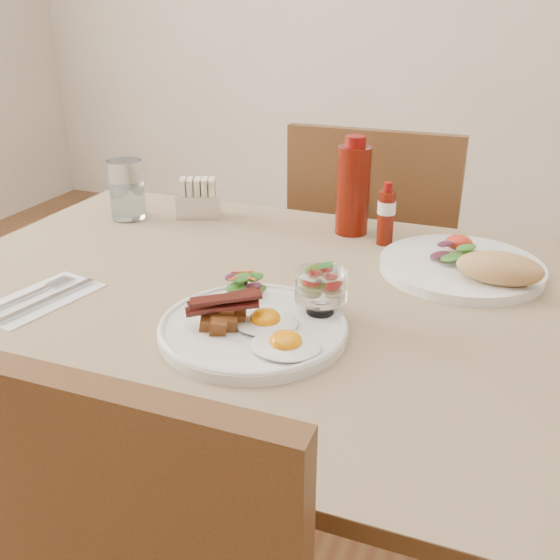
{
  "coord_description": "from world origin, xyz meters",
  "views": [
    {
      "loc": [
        0.31,
        -0.88,
        1.21
      ],
      "look_at": [
        0.01,
        -0.08,
        0.82
      ],
      "focal_mm": 40.0,
      "sensor_mm": 36.0,
      "label": 1
    }
  ],
  "objects_px": {
    "sugar_caddy": "(198,200)",
    "main_plate": "(253,329)",
    "second_plate": "(470,266)",
    "hot_sauce_bottle": "(386,215)",
    "table": "(293,343)",
    "ketchup_bottle": "(353,189)",
    "chair_far": "(375,272)",
    "fruit_cup": "(321,286)",
    "water_glass": "(127,193)"
  },
  "relations": [
    {
      "from": "main_plate",
      "to": "ketchup_bottle",
      "type": "distance_m",
      "value": 0.49
    },
    {
      "from": "table",
      "to": "second_plate",
      "type": "xyz_separation_m",
      "value": [
        0.27,
        0.19,
        0.11
      ]
    },
    {
      "from": "second_plate",
      "to": "hot_sauce_bottle",
      "type": "bearing_deg",
      "value": 149.46
    },
    {
      "from": "fruit_cup",
      "to": "sugar_caddy",
      "type": "relative_size",
      "value": 0.73
    },
    {
      "from": "fruit_cup",
      "to": "second_plate",
      "type": "bearing_deg",
      "value": 52.71
    },
    {
      "from": "fruit_cup",
      "to": "ketchup_bottle",
      "type": "xyz_separation_m",
      "value": [
        -0.06,
        0.41,
        0.04
      ]
    },
    {
      "from": "table",
      "to": "water_glass",
      "type": "bearing_deg",
      "value": 152.62
    },
    {
      "from": "table",
      "to": "sugar_caddy",
      "type": "distance_m",
      "value": 0.48
    },
    {
      "from": "second_plate",
      "to": "hot_sauce_bottle",
      "type": "height_order",
      "value": "hot_sauce_bottle"
    },
    {
      "from": "second_plate",
      "to": "table",
      "type": "bearing_deg",
      "value": -144.02
    },
    {
      "from": "chair_far",
      "to": "hot_sauce_bottle",
      "type": "distance_m",
      "value": 0.48
    },
    {
      "from": "second_plate",
      "to": "sugar_caddy",
      "type": "xyz_separation_m",
      "value": [
        -0.61,
        0.12,
        0.02
      ]
    },
    {
      "from": "second_plate",
      "to": "ketchup_bottle",
      "type": "relative_size",
      "value": 1.44
    },
    {
      "from": "chair_far",
      "to": "water_glass",
      "type": "relative_size",
      "value": 7.08
    },
    {
      "from": "second_plate",
      "to": "water_glass",
      "type": "xyz_separation_m",
      "value": [
        -0.75,
        0.06,
        0.04
      ]
    },
    {
      "from": "ketchup_bottle",
      "to": "sugar_caddy",
      "type": "bearing_deg",
      "value": -176.2
    },
    {
      "from": "water_glass",
      "to": "main_plate",
      "type": "bearing_deg",
      "value": -39.69
    },
    {
      "from": "main_plate",
      "to": "second_plate",
      "type": "distance_m",
      "value": 0.43
    },
    {
      "from": "main_plate",
      "to": "sugar_caddy",
      "type": "height_order",
      "value": "sugar_caddy"
    },
    {
      "from": "chair_far",
      "to": "second_plate",
      "type": "height_order",
      "value": "chair_far"
    },
    {
      "from": "chair_far",
      "to": "ketchup_bottle",
      "type": "distance_m",
      "value": 0.46
    },
    {
      "from": "ketchup_bottle",
      "to": "hot_sauce_bottle",
      "type": "bearing_deg",
      "value": -27.2
    },
    {
      "from": "table",
      "to": "water_glass",
      "type": "height_order",
      "value": "water_glass"
    },
    {
      "from": "chair_far",
      "to": "fruit_cup",
      "type": "bearing_deg",
      "value": -84.71
    },
    {
      "from": "chair_far",
      "to": "sugar_caddy",
      "type": "relative_size",
      "value": 8.45
    },
    {
      "from": "fruit_cup",
      "to": "sugar_caddy",
      "type": "xyz_separation_m",
      "value": [
        -0.41,
        0.38,
        -0.02
      ]
    },
    {
      "from": "second_plate",
      "to": "ketchup_bottle",
      "type": "bearing_deg",
      "value": 150.48
    },
    {
      "from": "ketchup_bottle",
      "to": "chair_far",
      "type": "bearing_deg",
      "value": 91.47
    },
    {
      "from": "sugar_caddy",
      "to": "main_plate",
      "type": "bearing_deg",
      "value": -76.46
    },
    {
      "from": "table",
      "to": "sugar_caddy",
      "type": "xyz_separation_m",
      "value": [
        -0.34,
        0.31,
        0.13
      ]
    },
    {
      "from": "table",
      "to": "chair_far",
      "type": "bearing_deg",
      "value": 90.0
    },
    {
      "from": "main_plate",
      "to": "sugar_caddy",
      "type": "bearing_deg",
      "value": 125.82
    },
    {
      "from": "chair_far",
      "to": "hot_sauce_bottle",
      "type": "relative_size",
      "value": 7.27
    },
    {
      "from": "fruit_cup",
      "to": "sugar_caddy",
      "type": "bearing_deg",
      "value": 137.0
    },
    {
      "from": "chair_far",
      "to": "ketchup_bottle",
      "type": "height_order",
      "value": "ketchup_bottle"
    },
    {
      "from": "table",
      "to": "chair_far",
      "type": "height_order",
      "value": "chair_far"
    },
    {
      "from": "main_plate",
      "to": "water_glass",
      "type": "xyz_separation_m",
      "value": [
        -0.47,
        0.39,
        0.05
      ]
    },
    {
      "from": "fruit_cup",
      "to": "second_plate",
      "type": "xyz_separation_m",
      "value": [
        0.2,
        0.26,
        -0.04
      ]
    },
    {
      "from": "chair_far",
      "to": "sugar_caddy",
      "type": "height_order",
      "value": "chair_far"
    },
    {
      "from": "main_plate",
      "to": "water_glass",
      "type": "distance_m",
      "value": 0.62
    },
    {
      "from": "main_plate",
      "to": "second_plate",
      "type": "xyz_separation_m",
      "value": [
        0.28,
        0.33,
        0.01
      ]
    },
    {
      "from": "second_plate",
      "to": "main_plate",
      "type": "bearing_deg",
      "value": -129.86
    },
    {
      "from": "chair_far",
      "to": "table",
      "type": "bearing_deg",
      "value": -90.0
    },
    {
      "from": "table",
      "to": "fruit_cup",
      "type": "distance_m",
      "value": 0.18
    },
    {
      "from": "table",
      "to": "main_plate",
      "type": "distance_m",
      "value": 0.17
    },
    {
      "from": "hot_sauce_bottle",
      "to": "water_glass",
      "type": "relative_size",
      "value": 0.97
    },
    {
      "from": "fruit_cup",
      "to": "water_glass",
      "type": "relative_size",
      "value": 0.61
    },
    {
      "from": "table",
      "to": "sugar_caddy",
      "type": "height_order",
      "value": "sugar_caddy"
    },
    {
      "from": "hot_sauce_bottle",
      "to": "water_glass",
      "type": "distance_m",
      "value": 0.58
    },
    {
      "from": "second_plate",
      "to": "chair_far",
      "type": "bearing_deg",
      "value": 119.4
    }
  ]
}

